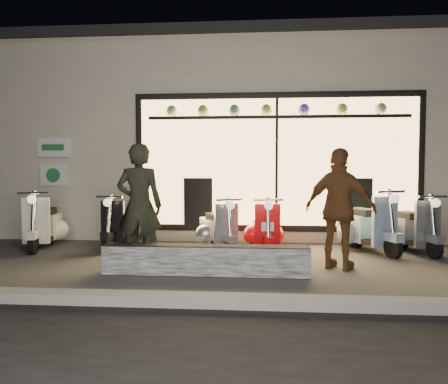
# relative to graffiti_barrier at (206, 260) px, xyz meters

# --- Properties ---
(ground) EXTENTS (40.00, 40.00, 0.00)m
(ground) POSITION_rel_graffiti_barrier_xyz_m (0.24, 0.65, -0.20)
(ground) COLOR #383533
(ground) RESTS_ON ground
(kerb) EXTENTS (40.00, 0.25, 0.12)m
(kerb) POSITION_rel_graffiti_barrier_xyz_m (0.24, -1.35, -0.14)
(kerb) COLOR slate
(kerb) RESTS_ON ground
(shop_building) EXTENTS (10.20, 6.23, 4.20)m
(shop_building) POSITION_rel_graffiti_barrier_xyz_m (0.24, 5.63, 1.90)
(shop_building) COLOR beige
(shop_building) RESTS_ON ground
(graffiti_barrier) EXTENTS (2.76, 0.28, 0.40)m
(graffiti_barrier) POSITION_rel_graffiti_barrier_xyz_m (0.00, 0.00, 0.00)
(graffiti_barrier) COLOR black
(graffiti_barrier) RESTS_ON ground
(scooter_silver) EXTENTS (0.75, 1.23, 0.90)m
(scooter_silver) POSITION_rel_graffiti_barrier_xyz_m (-0.03, 1.84, 0.16)
(scooter_silver) COLOR black
(scooter_silver) RESTS_ON ground
(scooter_red) EXTENTS (0.48, 1.28, 0.92)m
(scooter_red) POSITION_rel_graffiti_barrier_xyz_m (0.80, 1.72, 0.17)
(scooter_red) COLOR black
(scooter_red) RESTS_ON ground
(scooter_black) EXTENTS (0.51, 1.31, 0.93)m
(scooter_black) POSITION_rel_graffiti_barrier_xyz_m (-1.74, 2.01, 0.17)
(scooter_black) COLOR black
(scooter_black) RESTS_ON ground
(scooter_cream) EXTENTS (0.63, 1.40, 0.99)m
(scooter_cream) POSITION_rel_graffiti_barrier_xyz_m (-3.19, 1.86, 0.20)
(scooter_cream) COLOR black
(scooter_cream) RESTS_ON ground
(scooter_blue) EXTENTS (0.84, 1.42, 1.04)m
(scooter_blue) POSITION_rel_graffiti_barrier_xyz_m (2.54, 2.00, 0.22)
(scooter_blue) COLOR black
(scooter_blue) RESTS_ON ground
(scooter_grey) EXTENTS (0.64, 1.35, 0.96)m
(scooter_grey) POSITION_rel_graffiti_barrier_xyz_m (3.32, 2.01, 0.19)
(scooter_grey) COLOR black
(scooter_grey) RESTS_ON ground
(man) EXTENTS (0.66, 0.44, 1.79)m
(man) POSITION_rel_graffiti_barrier_xyz_m (-1.00, 0.36, 0.70)
(man) COLOR black
(man) RESTS_ON ground
(woman) EXTENTS (1.09, 0.85, 1.72)m
(woman) POSITION_rel_graffiti_barrier_xyz_m (1.85, 0.49, 0.66)
(woman) COLOR brown
(woman) RESTS_ON ground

